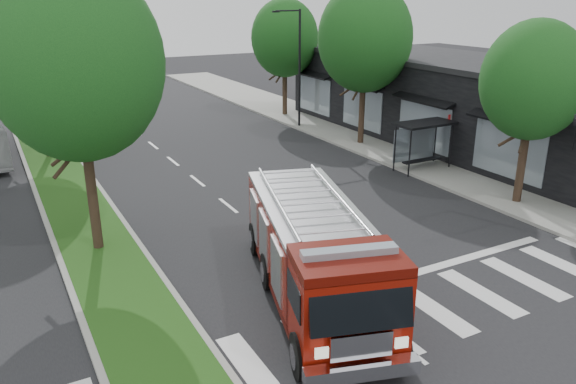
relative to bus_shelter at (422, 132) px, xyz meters
name	(u,v)px	position (x,y,z in m)	size (l,w,h in m)	color
ground	(323,282)	(-11.20, -8.15, -2.04)	(140.00, 140.00, 0.00)	black
sidewalk_right	(415,157)	(1.30, 1.85, -1.96)	(5.00, 80.00, 0.15)	gray
median	(55,166)	(-17.20, 9.85, -1.96)	(3.00, 50.00, 0.15)	gray
storefront_row	(476,108)	(5.80, 1.85, 0.46)	(8.00, 30.00, 5.00)	black
bus_shelter	(422,132)	(0.00, 0.00, 0.00)	(3.20, 1.60, 2.61)	black
tree_right_near	(534,81)	(0.30, -6.15, 3.47)	(4.40, 4.40, 8.05)	black
tree_right_mid	(365,38)	(0.30, 5.85, 4.45)	(5.60, 5.60, 9.72)	black
tree_right_far	(285,38)	(0.30, 15.85, 3.80)	(5.00, 5.00, 8.73)	black
tree_median_near	(76,62)	(-17.20, -2.15, 4.77)	(5.80, 5.80, 10.16)	black
tree_median_far	(33,42)	(-17.20, 11.85, 4.45)	(5.60, 5.60, 9.72)	black
streetlight_right_far	(298,63)	(-0.85, 11.85, 2.44)	(2.11, 0.20, 8.00)	black
fire_engine	(314,253)	(-12.03, -8.91, -0.50)	(5.29, 9.67, 3.22)	#4F0A04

